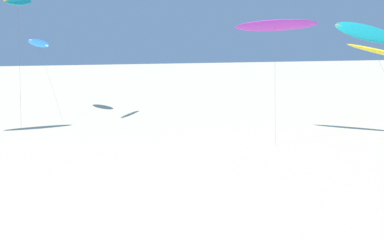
{
  "coord_description": "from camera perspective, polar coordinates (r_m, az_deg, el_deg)",
  "views": [
    {
      "loc": [
        -6.01,
        2.69,
        8.49
      ],
      "look_at": [
        -0.73,
        20.89,
        5.11
      ],
      "focal_mm": 43.72,
      "sensor_mm": 36.0,
      "label": 1
    }
  ],
  "objects": [
    {
      "name": "flying_kite_3",
      "position": [
        50.91,
        -20.46,
        13.51
      ],
      "size": [
        3.38,
        8.14,
        12.93
      ],
      "color": "#19B2B7",
      "rests_on": "ground"
    },
    {
      "name": "flying_kite_4",
      "position": [
        37.79,
        20.57,
        9.94
      ],
      "size": [
        5.5,
        9.77,
        10.03
      ],
      "color": "#19B2B7",
      "rests_on": "ground"
    },
    {
      "name": "flying_kite_6",
      "position": [
        41.19,
        10.04,
        11.3
      ],
      "size": [
        6.28,
        7.32,
        10.18
      ],
      "color": "purple",
      "rests_on": "ground"
    },
    {
      "name": "flying_kite_7",
      "position": [
        57.41,
        -18.22,
        8.91
      ],
      "size": [
        3.89,
        11.5,
        8.54
      ],
      "color": "blue",
      "rests_on": "ground"
    }
  ]
}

